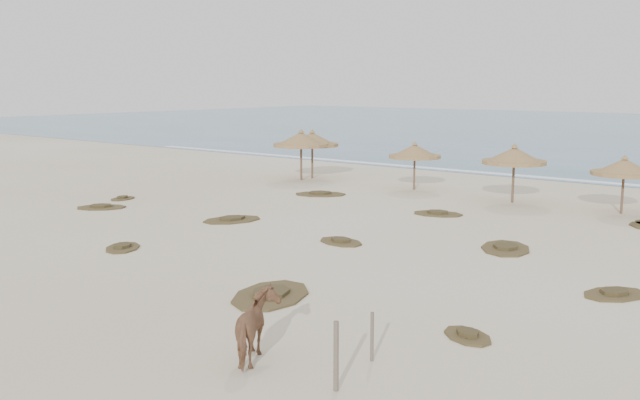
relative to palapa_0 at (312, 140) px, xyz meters
The scene contains 21 objects.
ground 21.06m from the palapa_0, 56.36° to the right, with size 160.00×160.00×0.00m, color beige.
foam_line 14.59m from the palapa_0, 36.45° to the left, with size 70.00×0.60×0.01m, color silver.
palapa_0 is the anchor object (origin of this frame).
palapa_1 1.01m from the palapa_0, 89.43° to the right, with size 4.11×4.11×2.93m.
palapa_2 6.97m from the palapa_0, ahead, with size 3.28×3.28×2.52m.
palapa_3 12.70m from the palapa_0, ahead, with size 3.84×3.84×2.75m.
palapa_5 17.47m from the palapa_0, ahead, with size 3.46×3.46×2.51m.
horse 27.69m from the palapa_0, 53.09° to the right, with size 0.74×1.63×1.37m, color #8B5E3F.
fence_post_near 29.08m from the palapa_0, 50.01° to the right, with size 0.10×0.10×1.30m, color brown.
fence_post_far 27.73m from the palapa_0, 48.40° to the right, with size 0.07×0.07×1.00m, color brown.
scrub_0 13.83m from the palapa_0, 93.97° to the right, with size 2.56×2.51×0.16m.
scrub_1 13.52m from the palapa_0, 64.82° to the right, with size 2.34×2.82×0.16m.
scrub_2 17.19m from the palapa_0, 47.53° to the right, with size 2.00×1.53×0.16m.
scrub_3 19.31m from the palapa_0, 31.29° to the right, with size 2.47×2.90×0.16m.
scrub_4 24.69m from the palapa_0, 32.21° to the right, with size 1.92×2.19×0.16m.
scrub_6 6.66m from the palapa_0, 47.20° to the right, with size 3.02×2.76×0.16m.
scrub_8 11.97m from the palapa_0, 100.88° to the right, with size 1.19×1.54×0.16m.
scrub_9 23.42m from the palapa_0, 53.49° to the right, with size 2.68×3.28×0.16m.
scrub_11 19.06m from the palapa_0, 70.36° to the right, with size 1.92×1.98×0.16m.
scrub_12 26.66m from the palapa_0, 43.57° to the right, with size 1.59×1.42×0.16m.
scrub_13 13.02m from the palapa_0, 26.59° to the right, with size 2.41×1.90×0.16m.
Camera 1 is at (14.34, -14.41, 5.44)m, focal length 40.00 mm.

